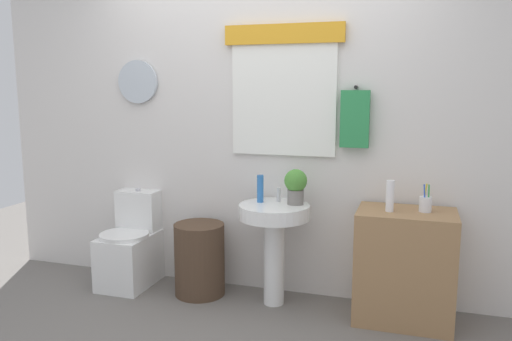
% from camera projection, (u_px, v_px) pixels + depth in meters
% --- Properties ---
extents(back_wall, '(4.40, 0.18, 2.60)m').
position_uv_depth(back_wall, '(260.00, 122.00, 3.88)').
color(back_wall, silver).
rests_on(back_wall, ground_plane).
extents(toilet, '(0.38, 0.51, 0.76)m').
position_uv_depth(toilet, '(131.00, 248.00, 4.09)').
color(toilet, white).
rests_on(toilet, ground_plane).
extents(laundry_hamper, '(0.38, 0.38, 0.55)m').
position_uv_depth(laundry_hamper, '(200.00, 259.00, 3.89)').
color(laundry_hamper, '#4C3828').
rests_on(laundry_hamper, ground_plane).
extents(pedestal_sink, '(0.51, 0.51, 0.74)m').
position_uv_depth(pedestal_sink, '(274.00, 230.00, 3.67)').
color(pedestal_sink, white).
rests_on(pedestal_sink, ground_plane).
extents(faucet, '(0.03, 0.03, 0.10)m').
position_uv_depth(faucet, '(279.00, 195.00, 3.74)').
color(faucet, silver).
rests_on(faucet, pedestal_sink).
extents(wooden_cabinet, '(0.64, 0.44, 0.76)m').
position_uv_depth(wooden_cabinet, '(404.00, 266.00, 3.43)').
color(wooden_cabinet, '#9E754C').
rests_on(wooden_cabinet, ground_plane).
extents(soap_bottle, '(0.05, 0.05, 0.20)m').
position_uv_depth(soap_bottle, '(260.00, 189.00, 3.70)').
color(soap_bottle, '#2D6BB7').
rests_on(soap_bottle, pedestal_sink).
extents(potted_plant, '(0.16, 0.16, 0.25)m').
position_uv_depth(potted_plant, '(296.00, 185.00, 3.63)').
color(potted_plant, slate).
rests_on(potted_plant, pedestal_sink).
extents(lotion_bottle, '(0.05, 0.05, 0.21)m').
position_uv_depth(lotion_bottle, '(390.00, 196.00, 3.34)').
color(lotion_bottle, white).
rests_on(lotion_bottle, wooden_cabinet).
extents(toothbrush_cup, '(0.08, 0.08, 0.19)m').
position_uv_depth(toothbrush_cup, '(425.00, 204.00, 3.34)').
color(toothbrush_cup, silver).
rests_on(toothbrush_cup, wooden_cabinet).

